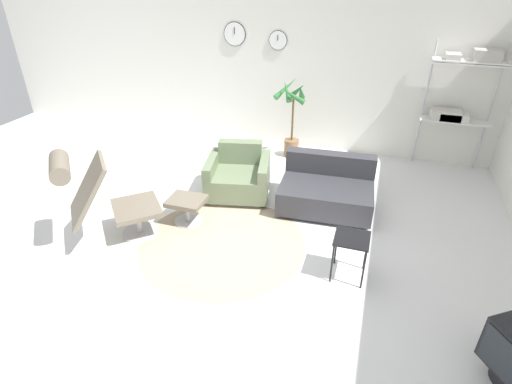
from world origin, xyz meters
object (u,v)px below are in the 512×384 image
Objects in this scene: lounge_chair at (97,191)px; armchair_red at (238,177)px; side_table at (351,243)px; shelf_unit at (461,90)px; potted_plant at (292,121)px; couch_low at (327,191)px; ottoman at (187,205)px.

lounge_chair is 1.99m from armchair_red.
shelf_unit is at bearing 69.41° from side_table.
lounge_chair is at bearing -139.73° from shelf_unit.
shelf_unit is (2.52, 0.31, 0.65)m from potted_plant.
couch_low is 1.44m from side_table.
lounge_chair is at bearing 30.52° from couch_low.
ottoman is 0.35× the size of potted_plant.
armchair_red is (0.38, 0.90, 0.02)m from ottoman.
lounge_chair is 1.11m from ottoman.
lounge_chair is 5.35m from shelf_unit.
couch_low is 0.65× the size of shelf_unit.
couch_low is at bearing 29.41° from ottoman.
ottoman is 0.92× the size of side_table.
side_table is 3.16m from potted_plant.
potted_plant is (-1.33, 2.86, 0.21)m from side_table.
potted_plant reaches higher than ottoman.
potted_plant is (1.54, 3.13, -0.05)m from lounge_chair.
ottoman is 1.90m from couch_low.
armchair_red reaches higher than couch_low.
armchair_red is 2.18m from side_table.
shelf_unit reaches higher than ottoman.
armchair_red is at bearing 102.13° from lounge_chair.
couch_low is at bearing 108.69° from side_table.
potted_plant is 2.62m from shelf_unit.
shelf_unit is at bearing 7.06° from potted_plant.
lounge_chair is 0.59× the size of shelf_unit.
potted_plant is (-0.87, 1.51, 0.39)m from couch_low.
couch_low is 1.79m from potted_plant.
lounge_chair is 2.36× the size of side_table.
shelf_unit is at bearing -135.46° from couch_low.
couch_low is at bearing -60.10° from potted_plant.
lounge_chair reaches higher than couch_low.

